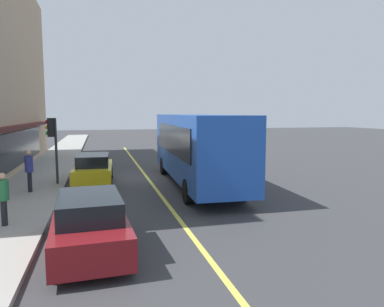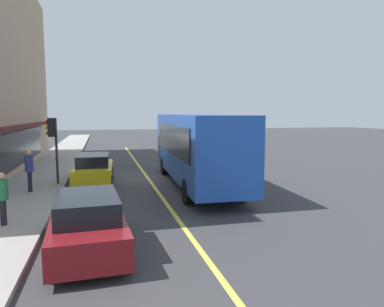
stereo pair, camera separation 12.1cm
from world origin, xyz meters
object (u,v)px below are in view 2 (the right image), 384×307
object	(u,v)px
traffic_light	(52,135)
car_yellow	(94,169)
car_maroon	(88,224)
bus	(196,146)
pedestrian_near_storefront	(29,167)
pedestrian_waiting	(2,194)

from	to	relation	value
traffic_light	car_yellow	xyz separation A→B (m)	(0.23, -1.87, -1.79)
car_yellow	car_maroon	xyz separation A→B (m)	(-9.25, -0.01, 0.00)
car_maroon	car_yellow	bearing A→B (deg)	0.08
car_yellow	bus	bearing A→B (deg)	-107.62
bus	pedestrian_near_storefront	distance (m)	7.64
car_yellow	car_maroon	distance (m)	9.25
car_yellow	pedestrian_waiting	size ratio (longest dim) A/B	2.67
car_yellow	pedestrian_waiting	xyz separation A→B (m)	(-6.80, 2.56, 0.39)
car_maroon	pedestrian_near_storefront	size ratio (longest dim) A/B	2.39
pedestrian_waiting	pedestrian_near_storefront	world-z (taller)	pedestrian_near_storefront
bus	pedestrian_waiting	xyz separation A→B (m)	(-5.24, 7.50, -0.86)
bus	traffic_light	bearing A→B (deg)	78.90
car_maroon	pedestrian_waiting	world-z (taller)	pedestrian_waiting
pedestrian_waiting	car_maroon	bearing A→B (deg)	-133.47
car_maroon	traffic_light	bearing A→B (deg)	11.78
car_yellow	pedestrian_near_storefront	bearing A→B (deg)	125.78
bus	car_maroon	distance (m)	9.20
bus	pedestrian_waiting	bearing A→B (deg)	124.93
traffic_light	pedestrian_near_storefront	world-z (taller)	traffic_light
car_maroon	pedestrian_near_storefront	bearing A→B (deg)	20.08
pedestrian_near_storefront	bus	bearing A→B (deg)	-87.34
bus	pedestrian_near_storefront	world-z (taller)	bus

